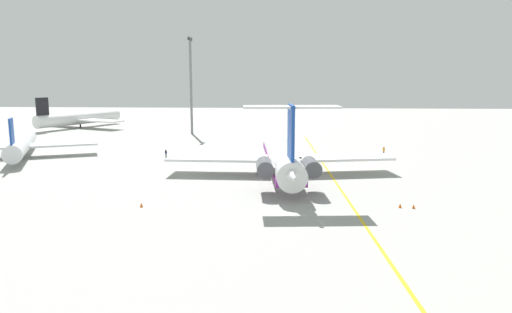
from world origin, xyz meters
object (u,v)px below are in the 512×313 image
Objects in this scene: main_jetliner at (281,155)px; ground_crew_near_tail at (166,153)px; ground_crew_near_nose at (384,150)px; safety_cone_tail at (400,206)px; safety_cone_nose at (414,206)px; light_mast at (191,82)px; airliner_mid_left at (22,144)px; safety_cone_wingtip at (141,205)px; airliner_mid_right at (82,118)px.

ground_crew_near_tail is at bearing 51.07° from main_jetliner.
ground_crew_near_nose is 44.02m from ground_crew_near_tail.
main_jetliner reaches higher than safety_cone_tail.
ground_crew_near_nose is at bearing -6.82° from safety_cone_nose.
ground_crew_near_tail is 50.15m from safety_cone_tail.
light_mast reaches higher than safety_cone_nose.
airliner_mid_left reaches higher than ground_crew_near_nose.
main_jetliner reaches higher than ground_crew_near_tail.
light_mast is (76.05, 8.80, 14.33)m from safety_cone_wingtip.
ground_crew_near_nose reaches higher than safety_cone_wingtip.
ground_crew_near_nose is 40.05m from safety_cone_nose.
ground_crew_near_tail is 35.58m from safety_cone_wingtip.
safety_cone_tail is (-39.49, 6.30, -0.86)m from ground_crew_near_nose.
safety_cone_nose is 86.80m from light_mast.
safety_cone_nose is at bearing -140.42° from airliner_mid_left.
ground_crew_near_tail is 51.48m from safety_cone_nose.
safety_cone_nose is 1.57m from safety_cone_tail.
ground_crew_near_nose is at bearing -49.51° from main_jetliner.
safety_cone_wingtip is (-35.08, -5.88, -0.84)m from ground_crew_near_tail.
light_mast is (40.89, -26.37, 12.03)m from airliner_mid_left.
main_jetliner is at bearing -113.72° from airliner_mid_right.
main_jetliner is 24.71m from safety_cone_nose.
safety_cone_tail is (1.59, -31.44, 0.00)m from safety_cone_wingtip.
light_mast is (34.97, 46.53, 13.47)m from ground_crew_near_nose.
ground_crew_near_tail is (-57.27, -42.02, -1.85)m from airliner_mid_right.
airliner_mid_left is at bearing 43.98° from ground_crew_near_tail.
light_mast reaches higher than safety_cone_tail.
airliner_mid_left reaches higher than safety_cone_wingtip.
safety_cone_nose is at bearing -150.79° from light_mast.
airliner_mid_right reaches higher than safety_cone_tail.
safety_cone_wingtip is (-1.32, 32.98, 0.00)m from safety_cone_nose.
ground_crew_near_tail is at bearing 49.03° from safety_cone_nose.
airliner_mid_right reaches higher than safety_cone_nose.
ground_crew_near_tail is at bearing 9.52° from safety_cone_wingtip.
main_jetliner reaches higher than airliner_mid_right.
airliner_mid_right is at bearing -11.45° from airliner_mid_left.
safety_cone_nose is at bearing -113.85° from airliner_mid_right.
safety_cone_tail is 85.84m from light_mast.
airliner_mid_right reaches higher than ground_crew_near_tail.
main_jetliner is 27.48m from ground_crew_near_tail.
airliner_mid_left is 49.78m from safety_cone_wingtip.
safety_cone_tail is at bearing -146.40° from main_jetliner.
main_jetliner reaches higher than safety_cone_nose.
airliner_mid_left is 51.06× the size of safety_cone_nose.
airliner_mid_left is (15.36, 52.03, -0.77)m from main_jetliner.
safety_cone_nose and safety_cone_tail have the same top height.
ground_crew_near_nose is at bearing -126.93° from light_mast.
main_jetliner is 1.30× the size of airliner_mid_right.
main_jetliner reaches higher than ground_crew_near_nose.
airliner_mid_right is 18.29× the size of ground_crew_near_tail.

